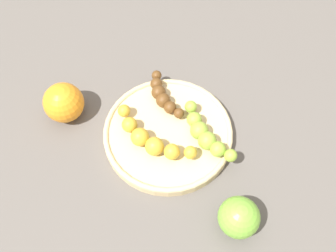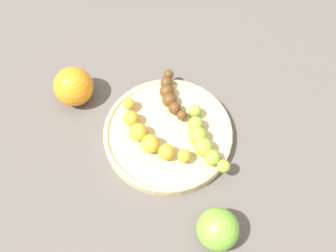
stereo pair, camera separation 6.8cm
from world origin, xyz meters
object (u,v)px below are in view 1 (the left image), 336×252
Objects in this scene: fruit_bowl at (168,133)px; banana_green at (205,134)px; banana_overripe at (163,96)px; orange_fruit at (64,103)px; apple_green at (239,217)px; banana_spotted at (150,139)px.

fruit_bowl is 1.75× the size of banana_green.
banana_overripe is 1.47× the size of orange_fruit.
apple_green reaches higher than fruit_bowl.
banana_overripe is at bearing -157.67° from banana_spotted.
banana_spotted is 2.23× the size of orange_fruit.
banana_overripe reaches higher than fruit_bowl.
banana_green is (0.06, 0.08, -0.00)m from banana_spotted.
fruit_bowl is 2.13× the size of banana_overripe.
orange_fruit is (-0.23, -0.14, 0.00)m from banana_green.
apple_green is at bearing 91.57° from banana_overripe.
fruit_bowl is at bearing 72.21° from banana_overripe.
orange_fruit is at bearing -170.13° from apple_green.
fruit_bowl is at bearing 169.19° from apple_green.
apple_green is at bearing 9.87° from orange_fruit.
banana_spotted is at bearing 50.86° from banana_overripe.
orange_fruit is (-0.37, -0.06, 0.00)m from apple_green.
banana_green is at bearing 130.80° from banana_spotted.
banana_overripe is at bearing 51.02° from orange_fruit.
banana_spotted is at bearing -97.53° from fruit_bowl.
banana_green is at bearing 105.88° from banana_overripe.
banana_spotted reaches higher than fruit_bowl.
apple_green is at bearing -10.81° from fruit_bowl.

